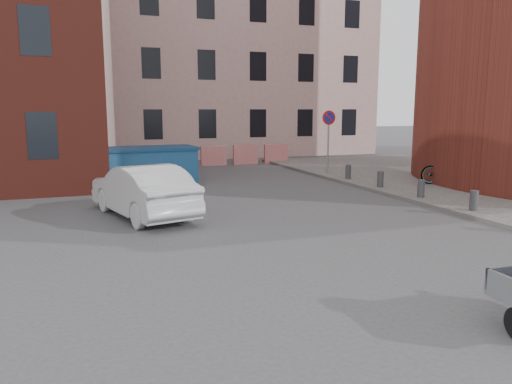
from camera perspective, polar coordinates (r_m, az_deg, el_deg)
name	(u,v)px	position (r m, az deg, el deg)	size (l,w,h in m)	color
ground	(288,247)	(10.47, 3.72, -6.31)	(120.00, 120.00, 0.00)	#38383A
sidewalk	(503,189)	(19.52, 26.44, 0.30)	(9.00, 24.00, 0.12)	#474442
building_pink	(236,42)	(33.06, -2.28, 16.74)	(16.00, 8.00, 14.00)	#B9948E
no_parking_sign	(329,129)	(21.26, 8.30, 7.18)	(0.60, 0.09, 2.65)	gray
bollards	(421,188)	(16.34, 18.34, 0.39)	(0.22, 9.02, 0.55)	#3A3A3D
barriers	(245,155)	(25.70, -1.21, 4.28)	(4.70, 0.18, 1.00)	red
dumpster	(149,166)	(19.16, -12.09, 2.94)	(3.53, 1.99, 1.44)	navy
silver_car	(143,191)	(13.57, -12.83, 0.14)	(1.47, 4.23, 1.39)	#B6B9BE
bicycle	(447,170)	(19.55, 21.02, 2.41)	(0.70, 1.99, 1.05)	black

